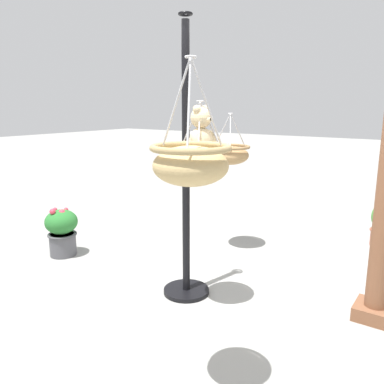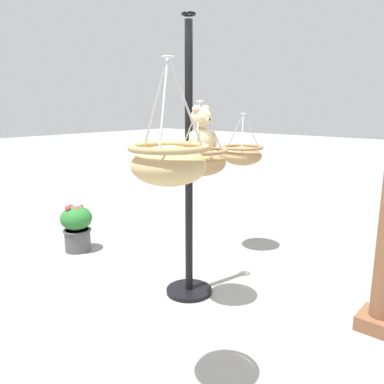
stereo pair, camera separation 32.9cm
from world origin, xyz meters
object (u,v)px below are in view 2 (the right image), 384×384
object	(u,v)px
display_pole_central	(189,213)
teddy_bear	(202,137)
hanging_basket_with_teddy	(200,160)
potted_plant_tall_leafy	(77,227)
hanging_basket_right_low	(169,162)
hanging_basket_left_high	(242,154)

from	to	relation	value
display_pole_central	teddy_bear	world-z (taller)	display_pole_central
hanging_basket_with_teddy	potted_plant_tall_leafy	distance (m)	2.29
teddy_bear	hanging_basket_right_low	xyz separation A→B (m)	(0.97, 0.56, -0.05)
hanging_basket_right_low	potted_plant_tall_leafy	bearing A→B (deg)	-111.98
potted_plant_tall_leafy	hanging_basket_right_low	bearing A→B (deg)	68.02
display_pole_central	hanging_basket_right_low	distance (m)	1.56
display_pole_central	hanging_basket_with_teddy	size ratio (longest dim) A/B	4.13
hanging_basket_with_teddy	hanging_basket_right_low	size ratio (longest dim) A/B	0.91
hanging_basket_with_teddy	potted_plant_tall_leafy	size ratio (longest dim) A/B	1.02
display_pole_central	hanging_basket_left_high	size ratio (longest dim) A/B	4.13
teddy_bear	hanging_basket_with_teddy	bearing A→B (deg)	-90.00
potted_plant_tall_leafy	display_pole_central	bearing A→B (deg)	91.90
teddy_bear	hanging_basket_right_low	bearing A→B (deg)	30.17
teddy_bear	potted_plant_tall_leafy	bearing A→B (deg)	-92.51
hanging_basket_right_low	hanging_basket_with_teddy	bearing A→B (deg)	-148.87
display_pole_central	hanging_basket_left_high	xyz separation A→B (m)	(-1.27, -0.26, 0.41)
teddy_bear	display_pole_central	bearing A→B (deg)	-118.87
display_pole_central	teddy_bear	bearing A→B (deg)	61.13
hanging_basket_left_high	potted_plant_tall_leafy	world-z (taller)	hanging_basket_left_high
display_pole_central	hanging_basket_right_low	world-z (taller)	display_pole_central
hanging_basket_right_low	teddy_bear	bearing A→B (deg)	-149.83
hanging_basket_left_high	hanging_basket_right_low	size ratio (longest dim) A/B	0.91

